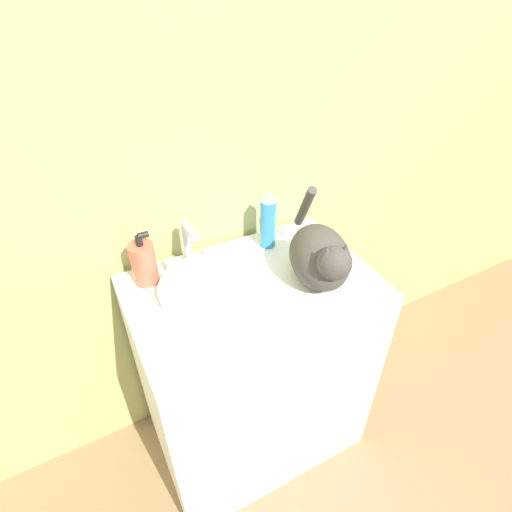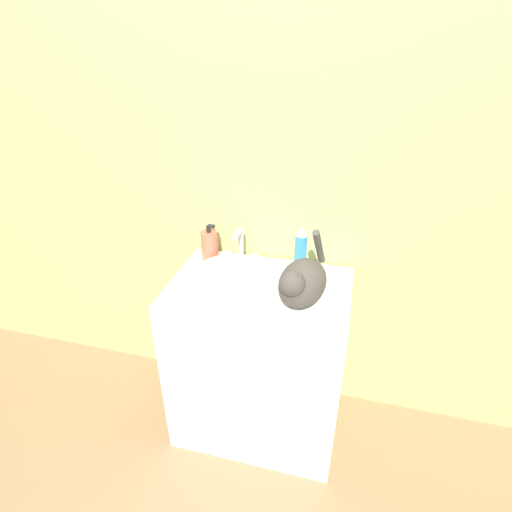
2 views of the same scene
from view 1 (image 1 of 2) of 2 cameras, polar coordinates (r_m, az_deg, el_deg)
ground_plane at (r=1.74m, az=4.02°, el=-29.73°), size 8.00×8.00×0.00m
wall_back at (r=1.21m, az=-7.23°, el=20.22°), size 6.00×0.05×2.50m
vanity_cabinet at (r=1.49m, az=-0.33°, el=-15.95°), size 0.74×0.51×0.81m
sink_basin at (r=1.17m, az=-6.91°, el=-4.55°), size 0.28×0.28×0.04m
faucet at (r=1.25m, az=-9.63°, el=1.25°), size 0.16×0.10×0.16m
cat at (r=1.17m, az=9.20°, el=-0.06°), size 0.22×0.36×0.26m
soap_bottle at (r=1.22m, az=-15.74°, el=-0.95°), size 0.07×0.07×0.17m
spray_bottle at (r=1.31m, az=1.72°, el=5.16°), size 0.05×0.05×0.21m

